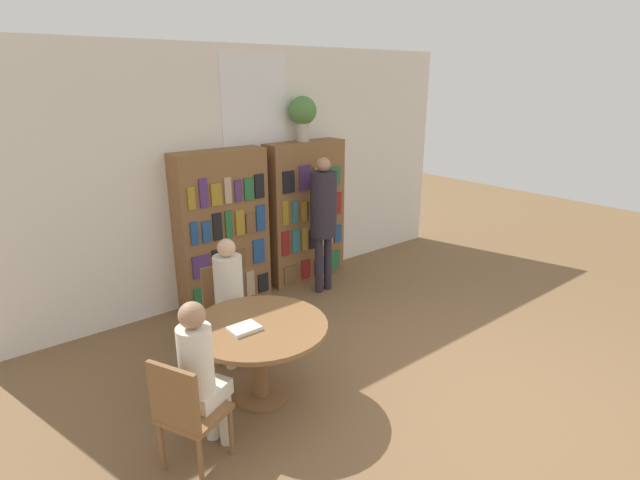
% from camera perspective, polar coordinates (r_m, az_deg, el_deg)
% --- Properties ---
extents(ground_plane, '(16.00, 16.00, 0.00)m').
position_cam_1_polar(ground_plane, '(4.63, 17.59, -17.56)').
color(ground_plane, brown).
extents(wall_back, '(6.40, 0.07, 3.00)m').
position_cam_1_polar(wall_back, '(6.32, -7.32, 7.70)').
color(wall_back, silver).
rests_on(wall_back, ground_plane).
extents(bookshelf_left, '(1.11, 0.34, 1.85)m').
position_cam_1_polar(bookshelf_left, '(6.00, -11.08, 1.20)').
color(bookshelf_left, brown).
rests_on(bookshelf_left, ground_plane).
extents(bookshelf_right, '(1.11, 0.34, 1.85)m').
position_cam_1_polar(bookshelf_right, '(6.64, -1.72, 3.20)').
color(bookshelf_right, brown).
rests_on(bookshelf_right, ground_plane).
extents(flower_vase, '(0.35, 0.35, 0.56)m').
position_cam_1_polar(flower_vase, '(6.42, -1.99, 14.30)').
color(flower_vase, '#B7AD9E').
rests_on(flower_vase, bookshelf_right).
extents(reading_table, '(1.15, 1.15, 0.70)m').
position_cam_1_polar(reading_table, '(4.24, -6.99, -11.03)').
color(reading_table, brown).
rests_on(reading_table, ground_plane).
extents(chair_near_camera, '(0.53, 0.53, 0.88)m').
position_cam_1_polar(chair_near_camera, '(3.69, -15.05, -18.29)').
color(chair_near_camera, brown).
rests_on(chair_near_camera, ground_plane).
extents(chair_left_side, '(0.47, 0.47, 0.88)m').
position_cam_1_polar(chair_left_side, '(5.06, -10.72, -7.38)').
color(chair_left_side, brown).
rests_on(chair_left_side, ground_plane).
extents(seated_reader_left, '(0.33, 0.40, 1.22)m').
position_cam_1_polar(seated_reader_left, '(4.82, -10.21, -6.00)').
color(seated_reader_left, beige).
rests_on(seated_reader_left, ground_plane).
extents(seated_reader_right, '(0.39, 0.35, 1.23)m').
position_cam_1_polar(seated_reader_right, '(3.69, -13.41, -14.33)').
color(seated_reader_right, silver).
rests_on(seated_reader_right, ground_plane).
extents(librarian_standing, '(0.33, 0.60, 1.72)m').
position_cam_1_polar(librarian_standing, '(6.16, 0.38, 3.39)').
color(librarian_standing, '#28232D').
rests_on(librarian_standing, ground_plane).
extents(open_book_on_table, '(0.24, 0.18, 0.03)m').
position_cam_1_polar(open_book_on_table, '(4.10, -8.66, -9.97)').
color(open_book_on_table, silver).
rests_on(open_book_on_table, reading_table).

